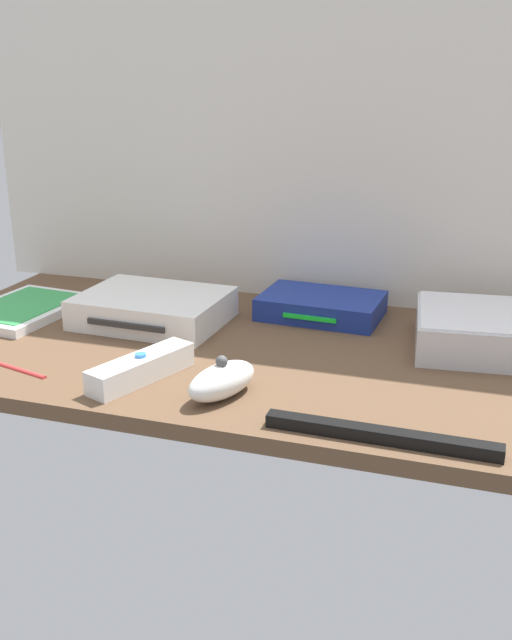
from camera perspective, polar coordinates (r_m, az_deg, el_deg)
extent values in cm
cube|color=brown|center=(98.38, 0.00, -2.75)|extent=(100.00, 48.00, 2.00)
cube|color=silver|center=(115.04, 3.93, 17.25)|extent=(110.00, 1.20, 64.00)
cube|color=white|center=(108.39, -8.12, 0.94)|extent=(21.60, 16.80, 4.40)
cube|color=#2D2D2D|center=(101.65, -10.27, -0.41)|extent=(12.01, 1.07, 0.80)
cube|color=silver|center=(101.36, 17.36, -0.88)|extent=(18.59, 18.59, 5.00)
cube|color=silver|center=(100.53, 17.51, 0.54)|extent=(17.85, 17.85, 0.30)
cube|color=white|center=(117.09, -17.93, 0.79)|extent=(15.37, 20.22, 1.40)
cube|color=green|center=(116.86, -17.97, 1.16)|extent=(12.67, 17.34, 0.16)
cube|color=navy|center=(110.42, 5.19, 1.13)|extent=(18.67, 13.03, 3.40)
cube|color=#19D833|center=(104.77, 4.24, 0.16)|extent=(8.01, 0.87, 0.60)
cube|color=white|center=(88.67, -9.05, -3.78)|extent=(8.61, 15.12, 3.00)
cylinder|color=#387FDB|center=(88.03, -9.11, -2.76)|extent=(1.40, 1.40, 0.40)
ellipsoid|color=white|center=(82.99, -2.70, -4.82)|extent=(7.96, 10.92, 4.00)
sphere|color=#4C4C4C|center=(82.04, -2.73, -3.29)|extent=(1.40, 1.40, 1.40)
cube|color=black|center=(74.99, 9.83, -8.96)|extent=(24.03, 2.17, 1.40)
cylinder|color=red|center=(95.23, -18.17, -3.65)|extent=(8.88, 2.95, 0.70)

